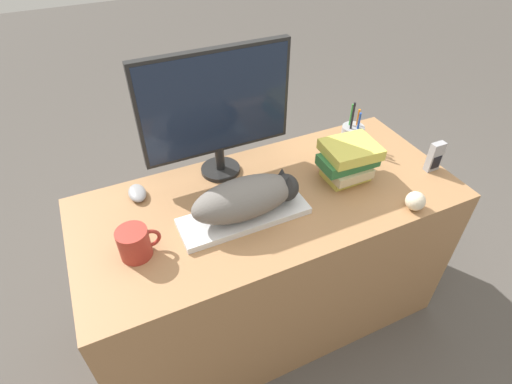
{
  "coord_description": "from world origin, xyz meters",
  "views": [
    {
      "loc": [
        -0.51,
        -0.66,
        1.68
      ],
      "look_at": [
        -0.07,
        0.3,
        0.78
      ],
      "focal_mm": 28.0,
      "sensor_mm": 36.0,
      "label": 1
    }
  ],
  "objects_px": {
    "keyboard": "(244,216)",
    "baseball": "(415,201)",
    "pen_cup": "(352,135)",
    "computer_mouse": "(137,193)",
    "phone": "(435,157)",
    "cat": "(249,197)",
    "book_stack": "(348,161)",
    "coffee_mug": "(135,243)",
    "monitor": "(216,107)"
  },
  "relations": [
    {
      "from": "cat",
      "to": "coffee_mug",
      "type": "relative_size",
      "value": 2.88
    },
    {
      "from": "monitor",
      "to": "phone",
      "type": "height_order",
      "value": "monitor"
    },
    {
      "from": "cat",
      "to": "book_stack",
      "type": "xyz_separation_m",
      "value": [
        0.43,
        0.04,
        -0.01
      ]
    },
    {
      "from": "keyboard",
      "to": "phone",
      "type": "relative_size",
      "value": 3.67
    },
    {
      "from": "coffee_mug",
      "to": "book_stack",
      "type": "height_order",
      "value": "book_stack"
    },
    {
      "from": "computer_mouse",
      "to": "book_stack",
      "type": "xyz_separation_m",
      "value": [
        0.75,
        -0.23,
        0.07
      ]
    },
    {
      "from": "phone",
      "to": "pen_cup",
      "type": "bearing_deg",
      "value": 124.06
    },
    {
      "from": "cat",
      "to": "computer_mouse",
      "type": "distance_m",
      "value": 0.43
    },
    {
      "from": "pen_cup",
      "to": "coffee_mug",
      "type": "bearing_deg",
      "value": -166.53
    },
    {
      "from": "phone",
      "to": "keyboard",
      "type": "bearing_deg",
      "value": 176.04
    },
    {
      "from": "coffee_mug",
      "to": "baseball",
      "type": "distance_m",
      "value": 0.95
    },
    {
      "from": "pen_cup",
      "to": "baseball",
      "type": "relative_size",
      "value": 3.03
    },
    {
      "from": "baseball",
      "to": "cat",
      "type": "bearing_deg",
      "value": 159.57
    },
    {
      "from": "keyboard",
      "to": "monitor",
      "type": "distance_m",
      "value": 0.39
    },
    {
      "from": "cat",
      "to": "pen_cup",
      "type": "height_order",
      "value": "pen_cup"
    },
    {
      "from": "coffee_mug",
      "to": "cat",
      "type": "bearing_deg",
      "value": 0.96
    },
    {
      "from": "cat",
      "to": "pen_cup",
      "type": "xyz_separation_m",
      "value": [
        0.58,
        0.22,
        -0.04
      ]
    },
    {
      "from": "computer_mouse",
      "to": "pen_cup",
      "type": "bearing_deg",
      "value": -2.96
    },
    {
      "from": "monitor",
      "to": "phone",
      "type": "distance_m",
      "value": 0.86
    },
    {
      "from": "pen_cup",
      "to": "phone",
      "type": "xyz_separation_m",
      "value": [
        0.19,
        -0.28,
        0.01
      ]
    },
    {
      "from": "pen_cup",
      "to": "book_stack",
      "type": "height_order",
      "value": "pen_cup"
    },
    {
      "from": "coffee_mug",
      "to": "baseball",
      "type": "xyz_separation_m",
      "value": [
        0.93,
        -0.2,
        -0.02
      ]
    },
    {
      "from": "computer_mouse",
      "to": "pen_cup",
      "type": "xyz_separation_m",
      "value": [
        0.91,
        -0.05,
        0.03
      ]
    },
    {
      "from": "keyboard",
      "to": "baseball",
      "type": "xyz_separation_m",
      "value": [
        0.57,
        -0.2,
        0.02
      ]
    },
    {
      "from": "keyboard",
      "to": "cat",
      "type": "height_order",
      "value": "cat"
    },
    {
      "from": "computer_mouse",
      "to": "baseball",
      "type": "distance_m",
      "value": 0.99
    },
    {
      "from": "monitor",
      "to": "book_stack",
      "type": "relative_size",
      "value": 2.52
    },
    {
      "from": "baseball",
      "to": "monitor",
      "type": "bearing_deg",
      "value": 138.0
    },
    {
      "from": "cat",
      "to": "baseball",
      "type": "height_order",
      "value": "cat"
    },
    {
      "from": "cat",
      "to": "coffee_mug",
      "type": "distance_m",
      "value": 0.39
    },
    {
      "from": "monitor",
      "to": "computer_mouse",
      "type": "distance_m",
      "value": 0.43
    },
    {
      "from": "baseball",
      "to": "book_stack",
      "type": "bearing_deg",
      "value": 115.83
    },
    {
      "from": "keyboard",
      "to": "pen_cup",
      "type": "height_order",
      "value": "pen_cup"
    },
    {
      "from": "pen_cup",
      "to": "baseball",
      "type": "xyz_separation_m",
      "value": [
        -0.03,
        -0.43,
        -0.01
      ]
    },
    {
      "from": "book_stack",
      "to": "cat",
      "type": "bearing_deg",
      "value": -174.03
    },
    {
      "from": "monitor",
      "to": "phone",
      "type": "bearing_deg",
      "value": -23.93
    },
    {
      "from": "coffee_mug",
      "to": "phone",
      "type": "bearing_deg",
      "value": -2.38
    },
    {
      "from": "keyboard",
      "to": "monitor",
      "type": "height_order",
      "value": "monitor"
    },
    {
      "from": "keyboard",
      "to": "coffee_mug",
      "type": "height_order",
      "value": "coffee_mug"
    },
    {
      "from": "keyboard",
      "to": "phone",
      "type": "xyz_separation_m",
      "value": [
        0.79,
        -0.05,
        0.05
      ]
    },
    {
      "from": "monitor",
      "to": "pen_cup",
      "type": "distance_m",
      "value": 0.62
    },
    {
      "from": "cat",
      "to": "baseball",
      "type": "bearing_deg",
      "value": -20.43
    },
    {
      "from": "computer_mouse",
      "to": "phone",
      "type": "relative_size",
      "value": 0.84
    },
    {
      "from": "coffee_mug",
      "to": "phone",
      "type": "xyz_separation_m",
      "value": [
        1.15,
        -0.05,
        0.01
      ]
    },
    {
      "from": "cat",
      "to": "computer_mouse",
      "type": "xyz_separation_m",
      "value": [
        -0.33,
        0.27,
        -0.08
      ]
    },
    {
      "from": "computer_mouse",
      "to": "book_stack",
      "type": "height_order",
      "value": "book_stack"
    },
    {
      "from": "pen_cup",
      "to": "computer_mouse",
      "type": "bearing_deg",
      "value": 177.04
    },
    {
      "from": "cat",
      "to": "book_stack",
      "type": "distance_m",
      "value": 0.43
    },
    {
      "from": "coffee_mug",
      "to": "baseball",
      "type": "bearing_deg",
      "value": -11.94
    },
    {
      "from": "monitor",
      "to": "book_stack",
      "type": "bearing_deg",
      "value": -29.62
    }
  ]
}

